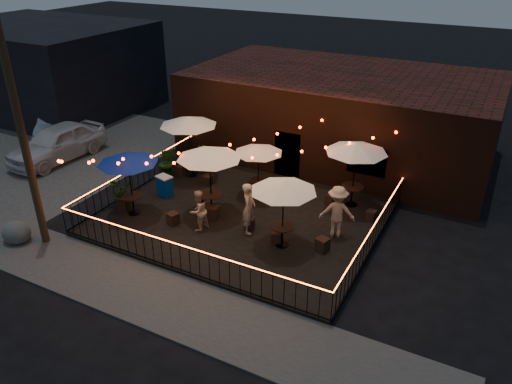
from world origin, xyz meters
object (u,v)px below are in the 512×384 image
utility_pole (22,136)px  cafe_table_5 (356,148)px  cafe_table_4 (284,187)px  boulder (16,233)px  cooler (165,186)px  cafe_table_3 (258,150)px  cafe_table_2 (209,154)px  cafe_table_1 (188,122)px  cafe_table_0 (128,160)px

utility_pole → cafe_table_5: utility_pole is taller
utility_pole → cafe_table_4: utility_pole is taller
utility_pole → cafe_table_4: size_ratio=3.25×
utility_pole → boulder: utility_pole is taller
utility_pole → cooler: 6.03m
utility_pole → cafe_table_3: (5.10, 6.47, -1.86)m
cafe_table_2 → cafe_table_4: size_ratio=1.09×
cafe_table_2 → cafe_table_3: 2.41m
cooler → cafe_table_4: bearing=2.3°
utility_pole → cafe_table_2: (4.23, 4.27, -1.40)m
cafe_table_5 → cafe_table_2: bearing=-145.4°
utility_pole → cafe_table_1: (1.60, 6.76, -1.36)m
cafe_table_2 → cafe_table_4: (3.34, -0.79, -0.20)m
cafe_table_0 → utility_pole: bearing=-119.2°
cafe_table_4 → cooler: cafe_table_4 is taller
cafe_table_5 → cooler: 7.80m
cafe_table_0 → boulder: cafe_table_0 is taller
cafe_table_4 → cafe_table_5: size_ratio=0.93×
cafe_table_1 → cafe_table_2: cafe_table_1 is taller
cafe_table_5 → boulder: (-9.65, -7.85, -2.18)m
boulder → cafe_table_2: bearing=42.7°
cafe_table_3 → boulder: (-5.99, -6.92, -1.76)m
cafe_table_2 → cooler: cafe_table_2 is taller
cafe_table_0 → cafe_table_1: (0.00, 3.90, 0.24)m
cafe_table_0 → cooler: cafe_table_0 is taller
cafe_table_1 → cafe_table_5: 7.19m
cafe_table_3 → cooler: bearing=-151.7°
utility_pole → cafe_table_5: 11.56m
cafe_table_2 → cafe_table_3: size_ratio=1.23×
cafe_table_3 → cooler: (-3.37, -1.81, -1.56)m
cafe_table_0 → boulder: size_ratio=2.52×
cafe_table_5 → cooler: size_ratio=3.12×
utility_pole → cooler: utility_pole is taller
cafe_table_1 → cooler: size_ratio=3.23×
cafe_table_4 → cafe_table_1: bearing=151.3°
cafe_table_5 → boulder: 12.63m
utility_pole → cafe_table_0: bearing=60.8°
cafe_table_1 → cafe_table_5: (7.16, 0.64, -0.08)m
utility_pole → cafe_table_0: utility_pole is taller
cafe_table_5 → cooler: bearing=-158.7°
cafe_table_1 → cafe_table_2: size_ratio=1.02×
cafe_table_5 → cafe_table_4: bearing=-106.9°
cafe_table_2 → cafe_table_4: 3.44m
utility_pole → cafe_table_1: utility_pole is taller
cafe_table_4 → boulder: size_ratio=2.52×
boulder → utility_pole: bearing=26.9°
cooler → boulder: (-2.62, -5.11, -0.20)m
utility_pole → cafe_table_2: utility_pole is taller
cafe_table_0 → cooler: 2.56m
cafe_table_2 → utility_pole: bearing=-134.7°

